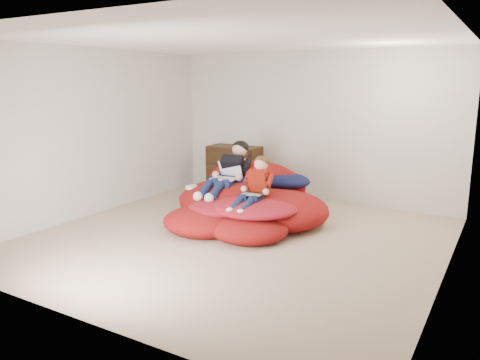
% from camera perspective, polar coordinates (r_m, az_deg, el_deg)
% --- Properties ---
extents(room_shell, '(5.10, 5.10, 2.77)m').
position_cam_1_polar(room_shell, '(6.06, -0.49, -5.19)').
color(room_shell, tan).
rests_on(room_shell, ground).
extents(dresser, '(0.97, 0.55, 0.86)m').
position_cam_1_polar(dresser, '(8.58, -0.69, 1.31)').
color(dresser, '#301E0D').
rests_on(dresser, ground).
extents(beanbag_pile, '(2.40, 2.30, 0.87)m').
position_cam_1_polar(beanbag_pile, '(6.90, 0.86, -2.77)').
color(beanbag_pile, maroon).
rests_on(beanbag_pile, ground).
extents(cream_pillow, '(0.45, 0.28, 0.28)m').
position_cam_1_polar(cream_pillow, '(7.73, 0.28, 1.59)').
color(cream_pillow, silver).
rests_on(cream_pillow, beanbag_pile).
extents(older_boy, '(0.41, 1.22, 0.76)m').
position_cam_1_polar(older_boy, '(7.09, -1.27, 1.28)').
color(older_boy, black).
rests_on(older_boy, beanbag_pile).
extents(younger_boy, '(0.30, 0.88, 0.69)m').
position_cam_1_polar(younger_boy, '(6.36, 1.83, -0.57)').
color(younger_boy, maroon).
rests_on(younger_boy, beanbag_pile).
extents(laptop_white, '(0.39, 0.41, 0.25)m').
position_cam_1_polar(laptop_white, '(7.03, -1.63, 0.71)').
color(laptop_white, white).
rests_on(laptop_white, older_boy).
extents(laptop_black, '(0.33, 0.33, 0.22)m').
position_cam_1_polar(laptop_black, '(6.37, 1.79, -1.25)').
color(laptop_black, black).
rests_on(laptop_black, younger_boy).
extents(power_adapter, '(0.19, 0.19, 0.06)m').
position_cam_1_polar(power_adapter, '(7.17, -5.76, -0.91)').
color(power_adapter, white).
rests_on(power_adapter, beanbag_pile).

